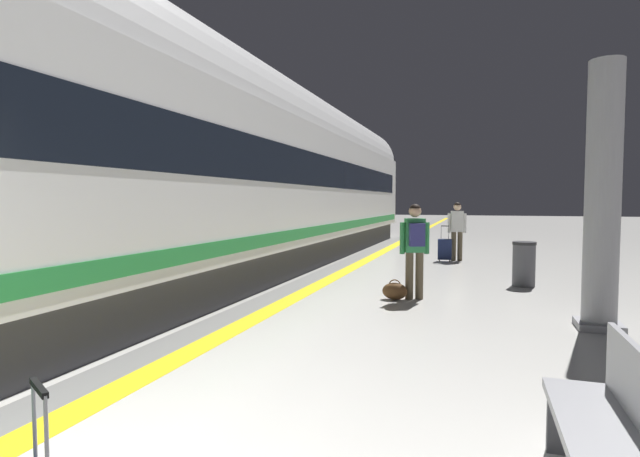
% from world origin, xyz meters
% --- Properties ---
extents(safety_line_strip, '(0.36, 80.00, 0.01)m').
position_xyz_m(safety_line_strip, '(-0.89, 10.00, 0.00)').
color(safety_line_strip, yellow).
rests_on(safety_line_strip, ground).
extents(tactile_edge_band, '(0.64, 80.00, 0.01)m').
position_xyz_m(tactile_edge_band, '(-1.23, 10.00, 0.00)').
color(tactile_edge_band, slate).
rests_on(tactile_edge_band, ground).
extents(high_speed_train, '(2.94, 34.18, 4.97)m').
position_xyz_m(high_speed_train, '(-3.02, 5.72, 2.50)').
color(high_speed_train, '#38383D').
rests_on(high_speed_train, ground).
extents(passenger_near, '(0.50, 0.40, 1.69)m').
position_xyz_m(passenger_near, '(1.18, 7.49, 1.00)').
color(passenger_near, brown).
rests_on(passenger_near, ground).
extents(duffel_bag_near, '(0.44, 0.26, 0.36)m').
position_xyz_m(duffel_bag_near, '(0.86, 7.36, 0.15)').
color(duffel_bag_near, brown).
rests_on(duffel_bag_near, ground).
extents(passenger_mid, '(0.52, 0.26, 1.70)m').
position_xyz_m(passenger_mid, '(1.64, 13.50, 0.99)').
color(passenger_mid, brown).
rests_on(passenger_mid, ground).
extents(suitcase_mid, '(0.40, 0.28, 1.04)m').
position_xyz_m(suitcase_mid, '(1.32, 13.18, 0.35)').
color(suitcase_mid, '#19234C').
rests_on(suitcase_mid, ground).
extents(platform_pillar, '(0.56, 0.56, 3.60)m').
position_xyz_m(platform_pillar, '(3.82, 6.27, 1.72)').
color(platform_pillar, gray).
rests_on(platform_pillar, ground).
extents(platform_bench, '(0.44, 1.70, 0.91)m').
position_xyz_m(platform_bench, '(2.98, 1.79, 0.47)').
color(platform_bench, '#99999E').
rests_on(platform_bench, ground).
extents(waste_bin, '(0.46, 0.46, 0.91)m').
position_xyz_m(waste_bin, '(3.13, 9.53, 0.46)').
color(waste_bin, '#4C4C51').
rests_on(waste_bin, ground).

